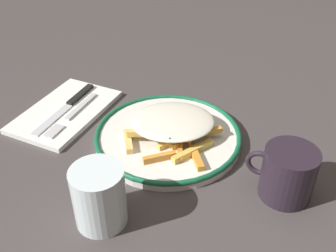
% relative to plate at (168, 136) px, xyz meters
% --- Properties ---
extents(ground_plane, '(2.60, 2.60, 0.00)m').
position_rel_plate_xyz_m(ground_plane, '(0.00, 0.00, -0.01)').
color(ground_plane, '#403939').
extents(plate, '(0.29, 0.29, 0.02)m').
position_rel_plate_xyz_m(plate, '(0.00, 0.00, 0.00)').
color(plate, silver).
rests_on(plate, ground_plane).
extents(fries_heap, '(0.21, 0.21, 0.04)m').
position_rel_plate_xyz_m(fries_heap, '(-0.01, 0.00, 0.03)').
color(fries_heap, orange).
rests_on(fries_heap, plate).
extents(napkin, '(0.15, 0.24, 0.01)m').
position_rel_plate_xyz_m(napkin, '(0.24, 0.01, -0.01)').
color(napkin, silver).
rests_on(napkin, ground_plane).
extents(fork, '(0.02, 0.18, 0.01)m').
position_rel_plate_xyz_m(fork, '(0.22, 0.02, 0.00)').
color(fork, silver).
rests_on(fork, napkin).
extents(knife, '(0.02, 0.21, 0.01)m').
position_rel_plate_xyz_m(knife, '(0.25, -0.01, 0.00)').
color(knife, black).
rests_on(knife, napkin).
extents(water_glass, '(0.08, 0.08, 0.10)m').
position_rel_plate_xyz_m(water_glass, '(0.01, 0.23, 0.04)').
color(water_glass, silver).
rests_on(water_glass, ground_plane).
extents(coffee_mug, '(0.12, 0.09, 0.09)m').
position_rel_plate_xyz_m(coffee_mug, '(-0.24, 0.05, 0.04)').
color(coffee_mug, '#271D28').
rests_on(coffee_mug, ground_plane).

